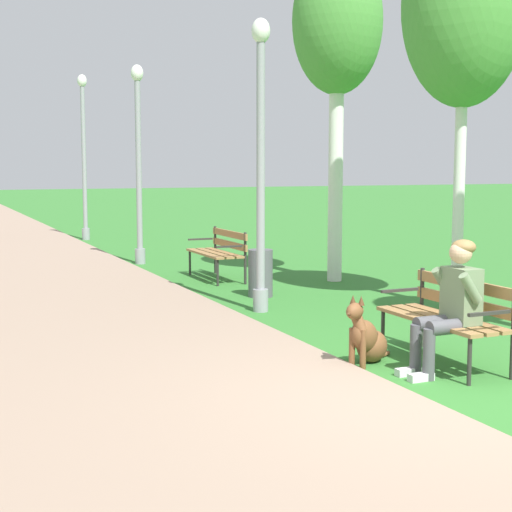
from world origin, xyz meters
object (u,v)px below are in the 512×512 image
at_px(lamp_post_mid, 139,162).
at_px(birch_tree_third, 337,27).
at_px(dog_brown, 367,338).
at_px(lamp_post_far, 84,155).
at_px(park_bench_near, 449,312).
at_px(birch_tree_second, 465,7).
at_px(park_bench_mid, 220,249).
at_px(litter_bin, 260,273).
at_px(lamp_post_near, 261,162).
at_px(person_seated_on_near_bench, 451,301).

xyz_separation_m(lamp_post_mid, birch_tree_third, (2.39, -3.51, 2.15)).
bearing_deg(dog_brown, lamp_post_far, 89.83).
distance_m(park_bench_near, dog_brown, 0.83).
relative_size(birch_tree_second, birch_tree_third, 0.98).
xyz_separation_m(park_bench_mid, lamp_post_mid, (-0.69, 2.57, 1.48)).
bearing_deg(lamp_post_far, birch_tree_third, -75.07).
distance_m(park_bench_mid, birch_tree_second, 5.49).
xyz_separation_m(park_bench_mid, litter_bin, (-0.08, -1.89, -0.16)).
xyz_separation_m(park_bench_mid, lamp_post_near, (-0.55, -2.95, 1.45)).
height_order(dog_brown, lamp_post_mid, lamp_post_mid).
bearing_deg(park_bench_near, litter_bin, 91.26).
distance_m(lamp_post_mid, litter_bin, 4.79).
xyz_separation_m(person_seated_on_near_bench, dog_brown, (-0.53, 0.61, -0.42)).
relative_size(lamp_post_near, birch_tree_second, 0.71).
bearing_deg(lamp_post_mid, park_bench_near, -85.39).
xyz_separation_m(person_seated_on_near_bench, birch_tree_third, (1.89, 5.53, 3.47)).
bearing_deg(lamp_post_mid, litter_bin, -82.19).
distance_m(lamp_post_near, lamp_post_far, 10.93).
xyz_separation_m(lamp_post_near, birch_tree_second, (2.54, -0.82, 2.01)).
relative_size(lamp_post_far, litter_bin, 6.05).
xyz_separation_m(lamp_post_far, birch_tree_third, (2.38, -8.92, 1.96)).
height_order(lamp_post_mid, litter_bin, lamp_post_mid).
bearing_deg(birch_tree_second, park_bench_mid, 117.79).
bearing_deg(park_bench_near, birch_tree_second, 50.53).
distance_m(park_bench_mid, person_seated_on_near_bench, 6.48).
relative_size(lamp_post_near, birch_tree_third, 0.70).
bearing_deg(lamp_post_near, litter_bin, 66.12).
bearing_deg(park_bench_mid, lamp_post_near, -100.56).
relative_size(person_seated_on_near_bench, lamp_post_mid, 0.33).
bearing_deg(litter_bin, park_bench_mid, 87.59).
xyz_separation_m(lamp_post_far, litter_bin, (0.60, -9.86, -1.84)).
relative_size(birch_tree_third, litter_bin, 7.74).
height_order(lamp_post_far, birch_tree_third, birch_tree_third).
height_order(lamp_post_mid, birch_tree_third, birch_tree_third).
bearing_deg(lamp_post_mid, dog_brown, -90.19).
relative_size(park_bench_near, person_seated_on_near_bench, 1.20).
bearing_deg(litter_bin, birch_tree_third, 28.00).
bearing_deg(litter_bin, lamp_post_near, -113.88).
distance_m(birch_tree_second, birch_tree_third, 2.85).
bearing_deg(litter_bin, person_seated_on_near_bench, -91.42).
height_order(park_bench_mid, birch_tree_third, birch_tree_third).
distance_m(dog_brown, birch_tree_second, 5.05).
relative_size(lamp_post_near, lamp_post_mid, 0.99).
bearing_deg(litter_bin, park_bench_near, -88.74).
xyz_separation_m(birch_tree_third, litter_bin, (-1.78, -0.95, -3.80)).
bearing_deg(park_bench_near, park_bench_mid, 90.14).
xyz_separation_m(dog_brown, birch_tree_third, (2.42, 4.92, 3.89)).
height_order(park_bench_mid, lamp_post_far, lamp_post_far).
distance_m(dog_brown, litter_bin, 4.03).
bearing_deg(lamp_post_far, park_bench_mid, -85.15).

